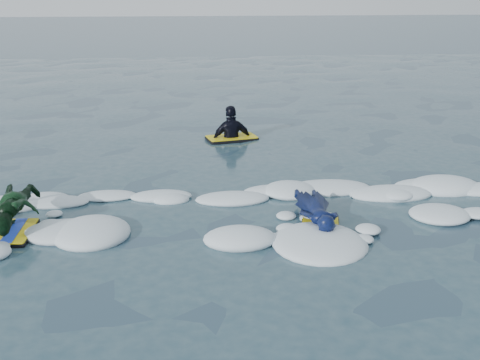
# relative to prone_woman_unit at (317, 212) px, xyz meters

# --- Properties ---
(ground) EXTENTS (120.00, 120.00, 0.00)m
(ground) POSITION_rel_prone_woman_unit_xyz_m (-2.09, -0.32, -0.18)
(ground) COLOR #1C3744
(ground) RESTS_ON ground
(foam_band) EXTENTS (12.00, 3.10, 0.30)m
(foam_band) POSITION_rel_prone_woman_unit_xyz_m (-2.09, 0.72, -0.18)
(foam_band) COLOR white
(foam_band) RESTS_ON ground
(prone_woman_unit) EXTENTS (0.72, 1.47, 0.36)m
(prone_woman_unit) POSITION_rel_prone_woman_unit_xyz_m (0.00, 0.00, 0.00)
(prone_woman_unit) COLOR black
(prone_woman_unit) RESTS_ON ground
(prone_child_unit) EXTENTS (0.67, 1.34, 0.53)m
(prone_child_unit) POSITION_rel_prone_woman_unit_xyz_m (-4.12, 0.23, 0.08)
(prone_child_unit) COLOR black
(prone_child_unit) RESTS_ON ground
(waiting_rider_unit) EXTENTS (1.17, 0.81, 1.60)m
(waiting_rider_unit) POSITION_rel_prone_woman_unit_xyz_m (-0.75, 4.92, -0.23)
(waiting_rider_unit) COLOR black
(waiting_rider_unit) RESTS_ON ground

